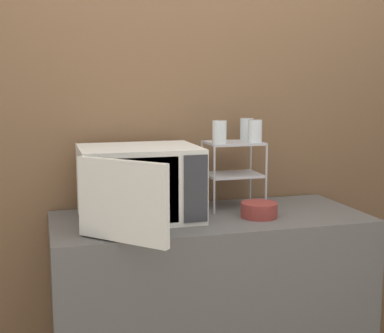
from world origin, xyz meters
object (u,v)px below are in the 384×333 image
Objects in this scene: microwave at (139,184)px; glass_front_right at (255,131)px; glass_back_right at (247,129)px; dish_rack at (233,160)px; bowl at (259,210)px; glass_front_left at (219,132)px.

microwave is 6.62× the size of glass_front_right.
glass_back_right and glass_front_right have the same top height.
microwave reaches higher than dish_rack.
glass_back_right is 0.45m from bowl.
bowl is (0.14, -0.16, -0.35)m from glass_front_left.
glass_front_left is at bearing -146.45° from dish_rack.
dish_rack is 0.18m from glass_front_right.
glass_front_left is 0.18m from glass_front_right.
glass_back_right is 1.00× the size of glass_front_right.
glass_back_right reaches higher than bowl.
dish_rack is at bearing 33.55° from glass_front_left.
glass_front_left and glass_front_right have the same top height.
glass_front_right is 0.38m from bowl.
bowl is at bearing -11.09° from microwave.
dish_rack is at bearing -145.01° from glass_back_right.
glass_front_right is at bearing 1.11° from glass_front_left.
microwave is 6.62× the size of glass_front_left.
glass_front_left is 1.00× the size of glass_back_right.
glass_front_left is (0.40, 0.05, 0.21)m from microwave.
glass_back_right is at bearing 87.01° from glass_front_right.
microwave is at bearing -166.56° from dish_rack.
glass_front_left is at bearing -145.74° from glass_back_right.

